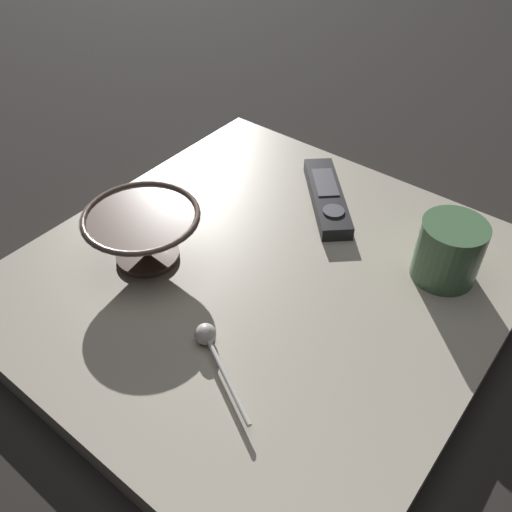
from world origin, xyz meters
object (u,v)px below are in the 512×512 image
object	(u,v)px
coffee_mug	(449,251)
cereal_bowl	(144,234)
teaspoon	(209,342)
tv_remote_near	(327,197)

from	to	relation	value
coffee_mug	cereal_bowl	bearing A→B (deg)	33.15
cereal_bowl	teaspoon	size ratio (longest dim) A/B	1.22
cereal_bowl	teaspoon	xyz separation A→B (m)	(-0.18, 0.07, -0.03)
coffee_mug	teaspoon	world-z (taller)	coffee_mug
teaspoon	tv_remote_near	distance (m)	0.35
coffee_mug	teaspoon	size ratio (longest dim) A/B	0.66
cereal_bowl	coffee_mug	distance (m)	0.42
cereal_bowl	teaspoon	distance (m)	0.20
coffee_mug	teaspoon	xyz separation A→B (m)	(0.17, 0.30, -0.03)
coffee_mug	tv_remote_near	bearing A→B (deg)	-10.89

